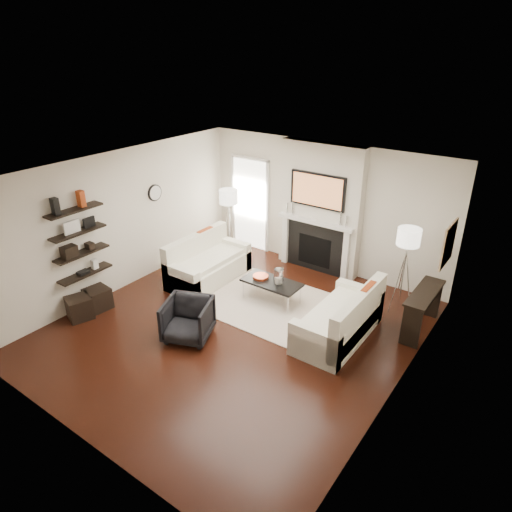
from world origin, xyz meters
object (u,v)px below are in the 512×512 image
Objects in this scene: coffee_table at (272,282)px; ottoman_near at (98,298)px; loveseat_left_base at (209,270)px; armchair at (188,318)px; lamp_right_shade at (409,237)px; loveseat_right_base at (338,326)px; lamp_left_shade at (228,197)px.

ottoman_near is at bearing -140.04° from coffee_table.
armchair is (1.06, -1.75, 0.17)m from loveseat_left_base.
loveseat_left_base and coffee_table have the same top height.
loveseat_left_base is at bearing -162.67° from lamp_right_shade.
armchair is (-0.47, -1.77, -0.02)m from coffee_table.
loveseat_right_base is 4.50× the size of ottoman_near.
armchair is 1.88× the size of ottoman_near.
lamp_left_shade reaches higher than ottoman_near.
lamp_left_shade is at bearing 93.24° from armchair.
loveseat_left_base is at bearing 98.61° from armchair.
lamp_right_shade is (0.53, 1.42, 1.24)m from loveseat_right_base.
lamp_left_shade is 3.41m from ottoman_near.
armchair is 3.98m from lamp_right_shade.
loveseat_right_base is at bearing -11.85° from coffee_table.
loveseat_right_base is at bearing -110.52° from lamp_right_shade.
lamp_left_shade reaches higher than loveseat_left_base.
lamp_left_shade is at bearing 150.20° from coffee_table.
lamp_right_shade is at bearing 34.94° from ottoman_near.
coffee_table is at bearing -151.95° from lamp_right_shade.
loveseat_right_base is 2.39× the size of armchair.
loveseat_left_base is 1.67m from lamp_left_shade.
lamp_left_shade reaches higher than loveseat_right_base.
armchair is 3.31m from lamp_left_shade.
loveseat_right_base is 3.84m from lamp_left_shade.
loveseat_right_base is at bearing 13.32° from armchair.
armchair is at bearing -104.88° from coffee_table.
ottoman_near is at bearing -101.27° from lamp_left_shade.
armchair is at bearing 8.23° from ottoman_near.
coffee_table is 2.75× the size of ottoman_near.
loveseat_right_base is 4.50× the size of lamp_right_shade.
armchair reaches higher than coffee_table.
lamp_left_shade is (-1.84, 1.05, 1.05)m from coffee_table.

